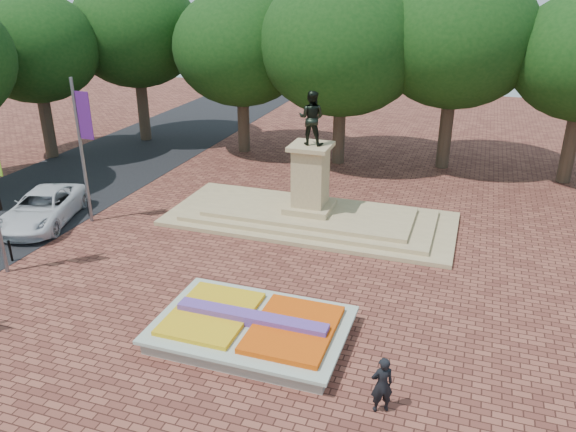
{
  "coord_description": "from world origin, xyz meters",
  "views": [
    {
      "loc": [
        7.21,
        -16.45,
        11.03
      ],
      "look_at": [
        0.46,
        3.31,
        2.2
      ],
      "focal_mm": 35.0,
      "sensor_mm": 36.0,
      "label": 1
    }
  ],
  "objects_px": {
    "van": "(43,208)",
    "pedestrian": "(382,385)",
    "flower_bed": "(252,328)",
    "monument": "(310,204)"
  },
  "relations": [
    {
      "from": "van",
      "to": "flower_bed",
      "type": "bearing_deg",
      "value": -39.82
    },
    {
      "from": "monument",
      "to": "pedestrian",
      "type": "relative_size",
      "value": 8.05
    },
    {
      "from": "flower_bed",
      "to": "van",
      "type": "distance_m",
      "value": 14.35
    },
    {
      "from": "pedestrian",
      "to": "flower_bed",
      "type": "bearing_deg",
      "value": -51.92
    },
    {
      "from": "pedestrian",
      "to": "monument",
      "type": "bearing_deg",
      "value": -93.04
    },
    {
      "from": "van",
      "to": "pedestrian",
      "type": "bearing_deg",
      "value": -40.05
    },
    {
      "from": "van",
      "to": "monument",
      "type": "bearing_deg",
      "value": 2.98
    },
    {
      "from": "flower_bed",
      "to": "monument",
      "type": "bearing_deg",
      "value": 95.87
    },
    {
      "from": "monument",
      "to": "van",
      "type": "bearing_deg",
      "value": -159.96
    },
    {
      "from": "van",
      "to": "pedestrian",
      "type": "xyz_separation_m",
      "value": [
        17.87,
        -7.58,
        0.07
      ]
    }
  ]
}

